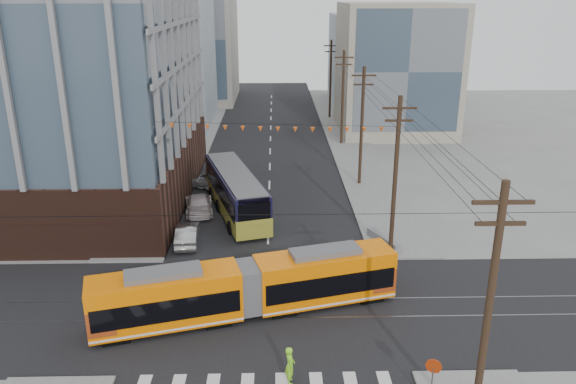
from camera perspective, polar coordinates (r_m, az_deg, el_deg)
name	(u,v)px	position (r m, az deg, el deg)	size (l,w,h in m)	color
ground	(265,351)	(29.51, -2.31, -15.80)	(160.00, 160.00, 0.00)	slate
bg_bldg_nw_near	(141,58)	(78.50, -14.67, 13.02)	(18.00, 16.00, 18.00)	#8C99A5
bg_bldg_ne_near	(396,69)	(74.27, 10.89, 12.18)	(14.00, 14.00, 16.00)	gray
bg_bldg_nw_far	(186,39)	(97.43, -10.32, 15.07)	(16.00, 18.00, 20.00)	gray
bg_bldg_ne_far	(382,59)	(94.25, 9.56, 13.14)	(16.00, 16.00, 14.00)	#8C99A5
utility_pole_near	(487,319)	(22.87, 19.58, -12.08)	(0.30, 0.30, 11.00)	black
utility_pole_far	(330,80)	(81.30, 4.34, 11.30)	(0.30, 0.30, 11.00)	black
streetcar	(248,288)	(31.62, -4.07, -9.71)	(17.02, 2.39, 3.28)	#FE7201
city_bus	(235,192)	(45.89, -5.36, 0.02)	(2.75, 12.69, 3.60)	black
parked_car_silver	(187,234)	(41.10, -10.20, -4.23)	(1.51, 4.34, 1.43)	#989898
parked_car_white	(199,204)	(46.67, -9.04, -1.16)	(2.13, 5.25, 1.52)	#B9ACAE
parked_car_grey	(213,177)	(53.39, -7.60, 1.48)	(2.22, 4.82, 1.34)	slate
pedestrian	(290,365)	(26.96, 0.20, -17.17)	(0.69, 0.45, 1.89)	#91F324
jersey_barrier	(384,241)	(40.88, 9.70, -4.89)	(0.80, 3.56, 0.71)	slate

